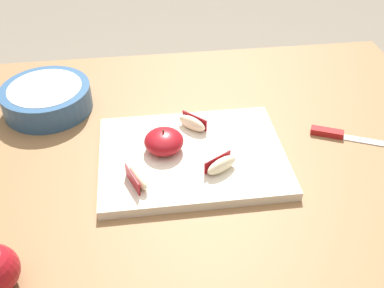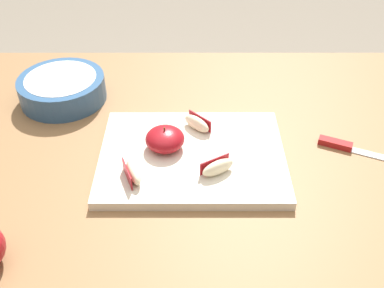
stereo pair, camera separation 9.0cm
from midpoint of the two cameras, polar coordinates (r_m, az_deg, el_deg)
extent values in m
cube|color=brown|center=(0.93, -2.14, -2.80)|extent=(1.19, 0.94, 0.03)
cube|color=brown|center=(1.57, -23.40, -4.77)|extent=(0.06, 0.06, 0.73)
cube|color=brown|center=(1.60, 16.11, -1.53)|extent=(0.06, 0.06, 0.73)
cube|color=beige|center=(0.92, -2.80, -1.56)|extent=(0.37, 0.28, 0.02)
ellipsoid|color=maroon|center=(0.91, -6.44, 0.24)|extent=(0.08, 0.08, 0.04)
cylinder|color=#4C3319|center=(0.89, -6.55, 1.44)|extent=(0.00, 0.00, 0.01)
ellipsoid|color=beige|center=(0.85, -9.88, -4.29)|extent=(0.04, 0.07, 0.03)
cube|color=maroon|center=(0.84, -10.65, -4.55)|extent=(0.03, 0.06, 0.03)
ellipsoid|color=beige|center=(0.86, 0.81, -2.82)|extent=(0.07, 0.05, 0.03)
cube|color=maroon|center=(0.87, 0.30, -2.40)|extent=(0.06, 0.03, 0.03)
ellipsoid|color=beige|center=(0.96, -2.79, 2.55)|extent=(0.06, 0.06, 0.03)
cube|color=maroon|center=(0.97, -2.32, 2.89)|extent=(0.05, 0.05, 0.03)
cube|color=silver|center=(1.02, 18.77, 0.30)|extent=(0.09, 0.05, 0.00)
cube|color=maroon|center=(1.01, 14.41, 1.36)|extent=(0.07, 0.05, 0.01)
cylinder|color=#2D517A|center=(1.12, -20.19, 5.37)|extent=(0.21, 0.21, 0.06)
cylinder|color=white|center=(1.12, -20.26, 5.63)|extent=(0.17, 0.17, 0.05)
camera|label=1|loc=(0.04, -92.86, -2.33)|focal=41.92mm
camera|label=2|loc=(0.04, 87.14, 2.33)|focal=41.92mm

